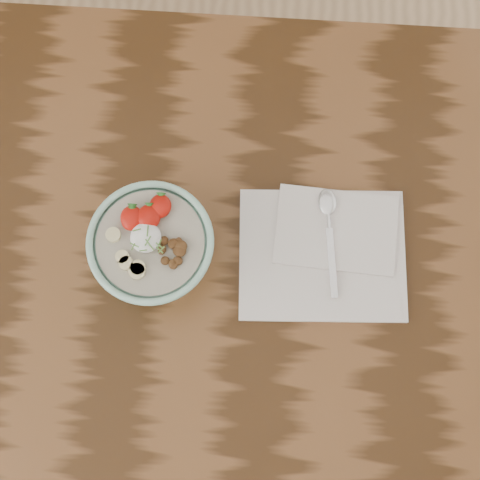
# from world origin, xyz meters

# --- Properties ---
(table) EXTENTS (1.60, 0.90, 0.75)m
(table) POSITION_xyz_m (0.00, 0.00, 0.66)
(table) COLOR #38200E
(table) RESTS_ON ground
(breakfast_bowl) EXTENTS (0.18, 0.18, 0.12)m
(breakfast_bowl) POSITION_xyz_m (0.05, 0.04, 0.81)
(breakfast_bowl) COLOR #98CCB6
(breakfast_bowl) RESTS_ON table
(napkin) EXTENTS (0.26, 0.21, 0.02)m
(napkin) POSITION_xyz_m (0.30, 0.06, 0.76)
(napkin) COLOR silver
(napkin) RESTS_ON table
(spoon) EXTENTS (0.04, 0.17, 0.01)m
(spoon) POSITION_xyz_m (0.30, 0.11, 0.77)
(spoon) COLOR silver
(spoon) RESTS_ON napkin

